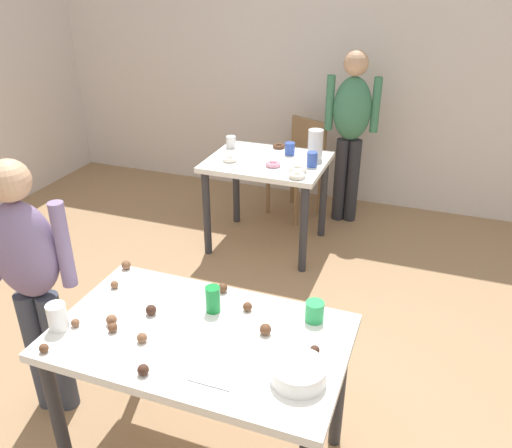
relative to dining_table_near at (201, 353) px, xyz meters
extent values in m
plane|color=#9E7A56|center=(0.12, 0.11, -0.65)|extent=(6.40, 6.40, 0.00)
cube|color=silver|center=(0.12, 3.31, 0.65)|extent=(6.40, 0.10, 2.60)
cube|color=white|center=(0.00, 0.00, 0.08)|extent=(1.23, 0.73, 0.04)
cylinder|color=#2D2D33|center=(-0.56, -0.30, -0.29)|extent=(0.06, 0.06, 0.71)
cylinder|color=#2D2D33|center=(-0.56, 0.30, -0.29)|extent=(0.06, 0.06, 0.71)
cylinder|color=#2D2D33|center=(0.56, 0.30, -0.29)|extent=(0.06, 0.06, 0.71)
cube|color=white|center=(-0.43, 2.11, 0.08)|extent=(0.91, 0.74, 0.04)
cylinder|color=#2D2D33|center=(-0.82, 1.80, -0.29)|extent=(0.06, 0.06, 0.71)
cylinder|color=#2D2D33|center=(-0.03, 1.80, -0.29)|extent=(0.06, 0.06, 0.71)
cylinder|color=#2D2D33|center=(-0.82, 2.42, -0.29)|extent=(0.06, 0.06, 0.71)
cylinder|color=#2D2D33|center=(-0.03, 2.42, -0.29)|extent=(0.06, 0.06, 0.71)
cube|color=olive|center=(-0.38, 2.76, -0.22)|extent=(0.53, 0.53, 0.04)
cube|color=olive|center=(-0.31, 2.92, 0.01)|extent=(0.36, 0.19, 0.42)
cylinder|color=olive|center=(-0.30, 2.53, -0.44)|extent=(0.04, 0.04, 0.41)
cylinder|color=olive|center=(-0.61, 2.67, -0.44)|extent=(0.04, 0.04, 0.41)
cylinder|color=olive|center=(-0.16, 2.84, -0.44)|extent=(0.04, 0.04, 0.41)
cylinder|color=olive|center=(-0.47, 2.98, -0.44)|extent=(0.04, 0.04, 0.41)
cylinder|color=#383D4C|center=(-0.95, 0.03, -0.30)|extent=(0.11, 0.11, 0.70)
cylinder|color=#383D4C|center=(-0.84, 0.05, -0.30)|extent=(0.11, 0.11, 0.70)
ellipsoid|color=slate|center=(-0.90, 0.04, 0.31)|extent=(0.36, 0.27, 0.50)
sphere|color=tan|center=(-0.90, 0.04, 0.65)|extent=(0.19, 0.19, 0.19)
cylinder|color=slate|center=(-0.71, 0.09, 0.34)|extent=(0.09, 0.09, 0.42)
cylinder|color=#28282D|center=(0.14, 2.81, -0.27)|extent=(0.11, 0.11, 0.76)
cylinder|color=#28282D|center=(0.03, 2.79, -0.27)|extent=(0.11, 0.11, 0.76)
ellipsoid|color=#3D7A56|center=(0.09, 2.80, 0.38)|extent=(0.35, 0.25, 0.54)
sphere|color=tan|center=(0.09, 2.80, 0.75)|extent=(0.21, 0.21, 0.21)
cylinder|color=#3D7A56|center=(0.27, 2.83, 0.42)|extent=(0.08, 0.08, 0.46)
cylinder|color=#3D7A56|center=(-0.10, 2.77, 0.42)|extent=(0.08, 0.08, 0.46)
cylinder|color=white|center=(0.46, -0.12, 0.14)|extent=(0.21, 0.21, 0.07)
cylinder|color=#198438|center=(-0.01, 0.17, 0.16)|extent=(0.07, 0.07, 0.12)
cube|color=silver|center=(0.16, -0.25, 0.11)|extent=(0.17, 0.02, 0.01)
cylinder|color=green|center=(0.43, 0.25, 0.15)|extent=(0.08, 0.08, 0.09)
cylinder|color=white|center=(-0.57, -0.17, 0.16)|extent=(0.08, 0.08, 0.12)
sphere|color=brown|center=(-0.20, -0.13, 0.12)|extent=(0.04, 0.04, 0.04)
sphere|color=brown|center=(-0.52, 0.17, 0.12)|extent=(0.04, 0.04, 0.04)
sphere|color=brown|center=(0.26, 0.09, 0.13)|extent=(0.05, 0.05, 0.05)
sphere|color=brown|center=(-0.35, -0.11, 0.12)|extent=(0.04, 0.04, 0.04)
sphere|color=brown|center=(-0.57, 0.34, 0.13)|extent=(0.05, 0.05, 0.05)
sphere|color=brown|center=(-0.38, -0.07, 0.13)|extent=(0.05, 0.05, 0.05)
sphere|color=brown|center=(0.13, 0.22, 0.12)|extent=(0.04, 0.04, 0.04)
sphere|color=brown|center=(-0.52, -0.14, 0.12)|extent=(0.04, 0.04, 0.04)
sphere|color=#3D2319|center=(0.48, 0.04, 0.12)|extent=(0.04, 0.04, 0.04)
sphere|color=#3D2319|center=(-0.26, 0.05, 0.13)|extent=(0.05, 0.05, 0.05)
sphere|color=#3D2319|center=(-0.09, -0.29, 0.13)|extent=(0.04, 0.04, 0.04)
sphere|color=brown|center=(-0.53, -0.32, 0.12)|extent=(0.04, 0.04, 0.04)
sphere|color=brown|center=(-0.03, 0.31, 0.13)|extent=(0.05, 0.05, 0.05)
cylinder|color=white|center=(-0.09, 2.26, 0.22)|extent=(0.12, 0.12, 0.23)
cylinder|color=white|center=(-0.81, 2.29, 0.15)|extent=(0.08, 0.08, 0.09)
cylinder|color=red|center=(-0.11, 2.39, 0.15)|extent=(0.08, 0.08, 0.10)
cylinder|color=#3351B2|center=(-0.30, 2.28, 0.15)|extent=(0.08, 0.08, 0.10)
cylinder|color=#3351B2|center=(-0.06, 2.08, 0.16)|extent=(0.08, 0.08, 0.11)
torus|color=brown|center=(-0.43, 2.40, 0.12)|extent=(0.10, 0.10, 0.03)
torus|color=white|center=(-0.13, 1.94, 0.12)|extent=(0.14, 0.14, 0.04)
torus|color=white|center=(-0.69, 1.97, 0.12)|extent=(0.11, 0.11, 0.03)
torus|color=pink|center=(-0.34, 1.98, 0.12)|extent=(0.11, 0.11, 0.03)
torus|color=white|center=(-0.10, 1.82, 0.12)|extent=(0.12, 0.12, 0.04)
camera|label=1|loc=(0.82, -1.54, 1.50)|focal=36.61mm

